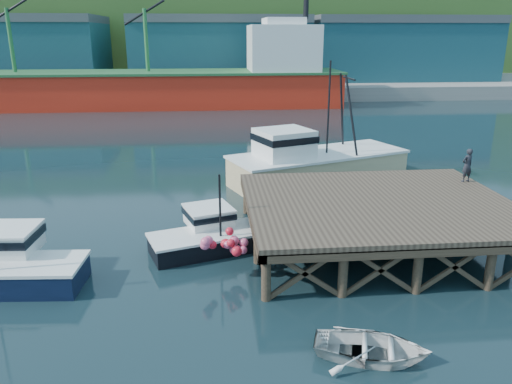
{
  "coord_description": "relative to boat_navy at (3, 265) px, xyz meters",
  "views": [
    {
      "loc": [
        -2.09,
        -20.91,
        9.35
      ],
      "look_at": [
        0.06,
        2.0,
        2.05
      ],
      "focal_mm": 35.0,
      "sensor_mm": 36.0,
      "label": 1
    }
  ],
  "objects": [
    {
      "name": "ground",
      "position": [
        10.23,
        2.52,
        -0.8
      ],
      "size": [
        300.0,
        300.0,
        0.0
      ],
      "primitive_type": "plane",
      "color": "black",
      "rests_on": "ground"
    },
    {
      "name": "wharf",
      "position": [
        15.73,
        2.33,
        1.15
      ],
      "size": [
        12.0,
        10.0,
        2.62
      ],
      "color": "brown",
      "rests_on": "ground"
    },
    {
      "name": "far_quay",
      "position": [
        10.23,
        72.52,
        0.2
      ],
      "size": [
        160.0,
        40.0,
        2.0
      ],
      "primitive_type": "cube",
      "color": "gray",
      "rests_on": "ground"
    },
    {
      "name": "warehouse_left",
      "position": [
        -24.77,
        67.52,
        5.7
      ],
      "size": [
        32.0,
        16.0,
        9.0
      ],
      "primitive_type": "cube",
      "color": "#184A4F",
      "rests_on": "far_quay"
    },
    {
      "name": "warehouse_mid",
      "position": [
        10.23,
        67.52,
        5.7
      ],
      "size": [
        28.0,
        16.0,
        9.0
      ],
      "primitive_type": "cube",
      "color": "#184A4F",
      "rests_on": "far_quay"
    },
    {
      "name": "warehouse_right",
      "position": [
        40.23,
        67.52,
        5.7
      ],
      "size": [
        30.0,
        16.0,
        9.0
      ],
      "primitive_type": "cube",
      "color": "#184A4F",
      "rests_on": "far_quay"
    },
    {
      "name": "cargo_ship",
      "position": [
        1.76,
        50.52,
        2.52
      ],
      "size": [
        55.5,
        10.0,
        13.75
      ],
      "color": "red",
      "rests_on": "ground"
    },
    {
      "name": "hillside",
      "position": [
        10.23,
        102.52,
        10.2
      ],
      "size": [
        220.0,
        50.0,
        22.0
      ],
      "primitive_type": "cube",
      "color": "#2D511E",
      "rests_on": "ground"
    },
    {
      "name": "boat_navy",
      "position": [
        0.0,
        0.0,
        0.0
      ],
      "size": [
        6.47,
        3.62,
        3.96
      ],
      "rotation": [
        0.0,
        0.0,
        -0.07
      ],
      "color": "black",
      "rests_on": "ground"
    },
    {
      "name": "boat_black",
      "position": [
        8.23,
        2.76,
        -0.12
      ],
      "size": [
        6.36,
        5.27,
        3.69
      ],
      "rotation": [
        0.0,
        0.0,
        0.31
      ],
      "color": "black",
      "rests_on": "ground"
    },
    {
      "name": "trawler",
      "position": [
        14.88,
        12.65,
        0.81
      ],
      "size": [
        12.38,
        8.05,
        7.81
      ],
      "rotation": [
        0.0,
        0.0,
        0.37
      ],
      "color": "#D6BE8A",
      "rests_on": "ground"
    },
    {
      "name": "dinghy",
      "position": [
        12.81,
        -5.92,
        -0.44
      ],
      "size": [
        4.04,
        3.38,
        0.72
      ],
      "primitive_type": "imported",
      "rotation": [
        0.0,
        0.0,
        1.27
      ],
      "color": "silver",
      "rests_on": "ground"
    },
    {
      "name": "dockworker",
      "position": [
        21.13,
        5.05,
        2.19
      ],
      "size": [
        0.72,
        0.58,
        1.72
      ],
      "primitive_type": "imported",
      "rotation": [
        0.0,
        0.0,
        3.44
      ],
      "color": "black",
      "rests_on": "wharf"
    }
  ]
}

